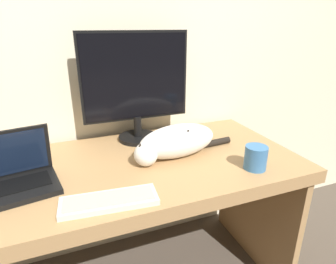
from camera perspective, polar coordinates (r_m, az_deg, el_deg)
name	(u,v)px	position (r m, az deg, el deg)	size (l,w,h in m)	color
wall_back	(94,28)	(1.52, -14.82, 19.79)	(6.40, 0.06, 2.60)	beige
desk	(121,195)	(1.31, -9.53, -12.44)	(1.61, 0.72, 0.75)	#A37A4C
monitor	(136,85)	(1.41, -6.54, 9.45)	(0.54, 0.20, 0.54)	black
laptop	(13,178)	(1.18, -28.90, -8.19)	(0.32, 0.26, 0.22)	black
external_keyboard	(109,201)	(1.00, -11.84, -13.53)	(0.34, 0.14, 0.02)	beige
cat	(176,141)	(1.26, 1.53, -1.90)	(0.52, 0.18, 0.15)	silver
coffee_mug	(256,158)	(1.23, 17.38, -4.99)	(0.09, 0.09, 0.10)	teal
small_toy	(198,130)	(1.57, 6.11, 0.49)	(0.04, 0.04, 0.04)	gold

